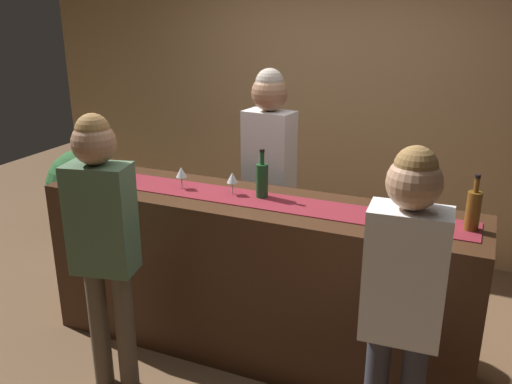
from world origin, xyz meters
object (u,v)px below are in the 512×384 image
object	(u,v)px
bartender	(269,164)
customer_sipping	(404,288)
potted_plant_tall	(85,193)
wine_bottle_amber	(473,210)
wine_glass_far_end	(181,173)
wine_glass_mid_counter	(92,163)
customer_browsing	(102,230)
wine_bottle_green	(262,180)
wine_glass_near_customer	(232,178)

from	to	relation	value
bartender	customer_sipping	xyz separation A→B (m)	(1.13, -1.23, -0.10)
potted_plant_tall	bartender	bearing A→B (deg)	-6.58
wine_bottle_amber	wine_glass_far_end	world-z (taller)	wine_bottle_amber
wine_glass_mid_counter	wine_glass_far_end	bearing A→B (deg)	4.25
wine_bottle_amber	customer_browsing	bearing A→B (deg)	-159.39
bartender	potted_plant_tall	distance (m)	1.95
wine_bottle_green	wine_glass_mid_counter	bearing A→B (deg)	-175.01
wine_glass_near_customer	wine_glass_mid_counter	size ratio (longest dim) A/B	1.00
wine_glass_near_customer	wine_glass_mid_counter	bearing A→B (deg)	-175.48
potted_plant_tall	wine_glass_far_end	bearing A→B (deg)	-28.02
wine_glass_far_end	potted_plant_tall	size ratio (longest dim) A/B	0.15
wine_bottle_green	wine_bottle_amber	distance (m)	1.19
wine_glass_near_customer	potted_plant_tall	world-z (taller)	wine_glass_near_customer
wine_glass_mid_counter	customer_browsing	size ratio (longest dim) A/B	0.09
potted_plant_tall	customer_sipping	bearing A→B (deg)	-25.84
wine_glass_mid_counter	bartender	xyz separation A→B (m)	(1.01, 0.63, -0.06)
wine_bottle_amber	customer_sipping	size ratio (longest dim) A/B	0.19
wine_glass_near_customer	wine_glass_mid_counter	world-z (taller)	same
wine_bottle_green	customer_browsing	bearing A→B (deg)	-131.27
customer_sipping	customer_browsing	size ratio (longest dim) A/B	0.99
bartender	potted_plant_tall	bearing A→B (deg)	0.02
wine_glass_near_customer	wine_bottle_green	bearing A→B (deg)	7.52
wine_bottle_amber	customer_sipping	distance (m)	0.73
wine_bottle_green	potted_plant_tall	distance (m)	2.24
wine_bottle_amber	potted_plant_tall	world-z (taller)	wine_bottle_amber
wine_glass_near_customer	wine_glass_far_end	xyz separation A→B (m)	(-0.34, -0.03, 0.00)
wine_glass_far_end	customer_sipping	world-z (taller)	customer_sipping
wine_glass_far_end	bartender	xyz separation A→B (m)	(0.36, 0.58, -0.06)
wine_glass_mid_counter	potted_plant_tall	distance (m)	1.34
wine_bottle_amber	wine_glass_near_customer	xyz separation A→B (m)	(-1.37, 0.01, -0.01)
wine_glass_mid_counter	potted_plant_tall	size ratio (longest dim) A/B	0.15
wine_glass_near_customer	wine_glass_far_end	distance (m)	0.34
wine_glass_mid_counter	bartender	size ratio (longest dim) A/B	0.08
potted_plant_tall	wine_glass_near_customer	bearing A→B (deg)	-22.62
wine_bottle_green	customer_browsing	size ratio (longest dim) A/B	0.19
customer_sipping	potted_plant_tall	distance (m)	3.35
wine_bottle_green	wine_bottle_amber	size ratio (longest dim) A/B	1.00
wine_bottle_green	customer_browsing	distance (m)	0.96
customer_browsing	potted_plant_tall	world-z (taller)	customer_browsing
customer_sipping	bartender	bearing A→B (deg)	129.15
wine_bottle_amber	wine_glass_near_customer	bearing A→B (deg)	179.63
wine_glass_far_end	bartender	bearing A→B (deg)	58.46
bartender	customer_browsing	world-z (taller)	bartender
wine_glass_mid_counter	wine_bottle_green	bearing A→B (deg)	4.99
bartender	customer_sipping	world-z (taller)	bartender
wine_glass_mid_counter	potted_plant_tall	world-z (taller)	wine_glass_mid_counter
wine_glass_far_end	wine_bottle_amber	bearing A→B (deg)	0.71
wine_glass_near_customer	wine_glass_far_end	world-z (taller)	same
wine_glass_mid_counter	customer_browsing	bearing A→B (deg)	-47.82
customer_sipping	customer_browsing	bearing A→B (deg)	177.08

